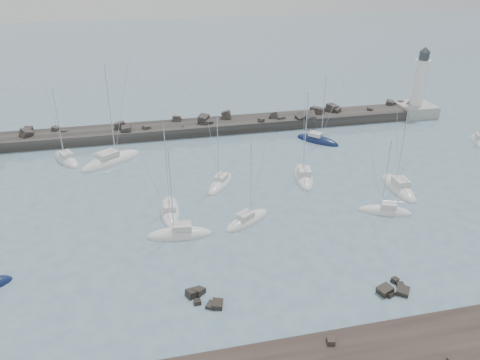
# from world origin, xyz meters

# --- Properties ---
(ground) EXTENTS (400.00, 400.00, 0.00)m
(ground) POSITION_xyz_m (0.00, 0.00, 0.00)
(ground) COLOR slate
(ground) RESTS_ON ground
(rock_cluster_near) EXTENTS (3.67, 3.85, 1.48)m
(rock_cluster_near) POSITION_xyz_m (-4.66, -9.07, 0.04)
(rock_cluster_near) COLOR black
(rock_cluster_near) RESTS_ON ground
(rock_cluster_far) EXTENTS (3.59, 3.14, 1.36)m
(rock_cluster_far) POSITION_xyz_m (14.18, -12.15, 0.12)
(rock_cluster_far) COLOR black
(rock_cluster_far) RESTS_ON ground
(breakwater) EXTENTS (115.00, 7.79, 5.09)m
(breakwater) POSITION_xyz_m (-7.81, 38.02, 0.31)
(breakwater) COLOR #2B2826
(breakwater) RESTS_ON ground
(lighthouse) EXTENTS (7.00, 7.00, 14.60)m
(lighthouse) POSITION_xyz_m (47.00, 38.00, 3.09)
(lighthouse) COLOR #9D9D98
(lighthouse) RESTS_ON ground
(sailboat_1) EXTENTS (5.84, 8.39, 12.88)m
(sailboat_1) POSITION_xyz_m (-21.47, 29.49, 0.14)
(sailboat_1) COLOR white
(sailboat_1) RESTS_ON ground
(sailboat_3) EXTENTS (2.95, 8.18, 12.72)m
(sailboat_3) POSITION_xyz_m (-6.41, 8.85, 0.13)
(sailboat_3) COLOR white
(sailboat_3) RESTS_ON ground
(sailboat_4) EXTENTS (10.99, 9.01, 17.25)m
(sailboat_4) POSITION_xyz_m (-14.22, 27.22, 0.15)
(sailboat_4) COLOR white
(sailboat_4) RESTS_ON ground
(sailboat_5) EXTENTS (8.06, 3.19, 12.57)m
(sailboat_5) POSITION_xyz_m (-5.77, 2.97, 0.15)
(sailboat_5) COLOR white
(sailboat_5) RESTS_ON ground
(sailboat_6) EXTENTS (6.05, 7.52, 11.84)m
(sailboat_6) POSITION_xyz_m (1.54, 15.28, 0.13)
(sailboat_6) COLOR white
(sailboat_6) RESTS_ON ground
(sailboat_7) EXTENTS (7.31, 5.79, 11.50)m
(sailboat_7) POSITION_xyz_m (2.95, 4.34, 0.13)
(sailboat_7) COLOR white
(sailboat_7) RESTS_ON ground
(sailboat_8) EXTENTS (7.33, 7.90, 13.05)m
(sailboat_8) POSITION_xyz_m (21.78, 28.36, 0.14)
(sailboat_8) COLOR #101B43
(sailboat_8) RESTS_ON ground
(sailboat_9) EXTENTS (7.17, 4.72, 11.01)m
(sailboat_9) POSITION_xyz_m (21.21, 2.56, 0.13)
(sailboat_9) COLOR white
(sailboat_9) RESTS_ON ground
(sailboat_10) EXTENTS (3.18, 9.13, 14.36)m
(sailboat_10) POSITION_xyz_m (26.34, 8.23, 0.15)
(sailboat_10) COLOR white
(sailboat_10) RESTS_ON ground
(sailboat_12) EXTENTS (4.93, 7.24, 11.34)m
(sailboat_12) POSITION_xyz_m (49.79, 21.52, 0.15)
(sailboat_12) COLOR white
(sailboat_12) RESTS_ON ground
(sailboat_13) EXTENTS (4.52, 9.24, 14.05)m
(sailboat_13) POSITION_xyz_m (14.23, 14.72, 0.15)
(sailboat_13) COLOR white
(sailboat_13) RESTS_ON ground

